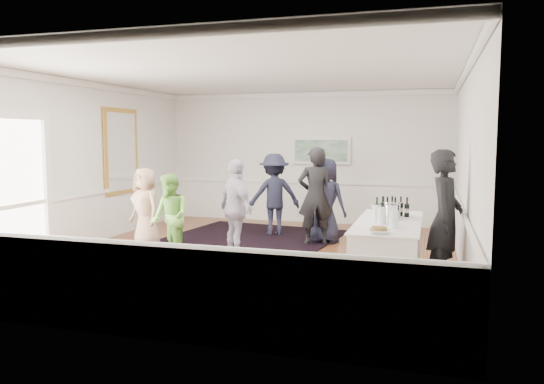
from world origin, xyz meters
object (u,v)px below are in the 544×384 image
(guest_navy, at_px, (326,201))
(ice_bucket, at_px, (392,211))
(guest_green, at_px, (170,217))
(serving_table, at_px, (388,254))
(guest_dark_a, at_px, (274,195))
(guest_tan, at_px, (145,208))
(bartender, at_px, (445,218))
(nut_bowl, at_px, (379,230))
(guest_lilac, at_px, (236,208))
(guest_dark_b, at_px, (315,196))

(guest_navy, bearing_deg, ice_bucket, 136.84)
(guest_green, bearing_deg, ice_bucket, 30.06)
(serving_table, bearing_deg, ice_bucket, 84.00)
(guest_green, xyz_separation_m, guest_navy, (2.28, 2.24, 0.10))
(serving_table, xyz_separation_m, guest_dark_a, (-2.67, 3.37, 0.40))
(guest_tan, height_order, guest_dark_a, guest_dark_a)
(serving_table, relative_size, bartender, 1.20)
(nut_bowl, bearing_deg, guest_green, 156.24)
(bartender, height_order, guest_dark_a, bartender)
(guest_dark_a, bearing_deg, guest_green, 39.82)
(guest_lilac, bearing_deg, guest_navy, -85.41)
(serving_table, distance_m, guest_lilac, 2.99)
(serving_table, xyz_separation_m, nut_bowl, (-0.04, -0.97, 0.50))
(bartender, xyz_separation_m, guest_navy, (-2.22, 2.54, -0.12))
(guest_tan, height_order, ice_bucket, guest_tan)
(serving_table, distance_m, guest_navy, 3.26)
(guest_lilac, bearing_deg, guest_dark_a, -50.15)
(nut_bowl, bearing_deg, guest_navy, 110.13)
(guest_tan, bearing_deg, bartender, 17.00)
(guest_navy, relative_size, ice_bucket, 6.51)
(bartender, height_order, guest_dark_b, bartender)
(bartender, distance_m, guest_dark_b, 3.30)
(guest_dark_b, xyz_separation_m, guest_navy, (0.16, 0.25, -0.11))
(nut_bowl, bearing_deg, ice_bucket, 86.91)
(nut_bowl, bearing_deg, guest_dark_b, 113.55)
(guest_green, bearing_deg, serving_table, 26.34)
(guest_tan, relative_size, ice_bucket, 5.93)
(serving_table, distance_m, bartender, 0.97)
(serving_table, xyz_separation_m, guest_navy, (-1.46, 2.89, 0.37))
(guest_tan, bearing_deg, serving_table, 11.26)
(guest_tan, relative_size, guest_lilac, 0.89)
(guest_tan, xyz_separation_m, nut_bowl, (4.56, -2.28, 0.21))
(guest_tan, xyz_separation_m, ice_bucket, (4.62, -1.06, 0.29))
(guest_dark_a, height_order, ice_bucket, guest_dark_a)
(serving_table, height_order, guest_dark_a, guest_dark_a)
(serving_table, distance_m, guest_dark_b, 3.13)
(serving_table, distance_m, guest_tan, 4.79)
(serving_table, height_order, guest_green, guest_green)
(guest_dark_a, bearing_deg, guest_navy, 130.11)
(guest_tan, distance_m, ice_bucket, 4.75)
(guest_dark_a, xyz_separation_m, guest_dark_b, (1.06, -0.72, 0.08))
(bartender, xyz_separation_m, guest_lilac, (-3.48, 0.84, -0.11))
(ice_bucket, bearing_deg, guest_navy, 119.23)
(serving_table, xyz_separation_m, guest_green, (-3.74, 0.66, 0.27))
(guest_tan, bearing_deg, guest_lilac, 23.37)
(guest_tan, bearing_deg, guest_navy, 53.91)
(bartender, bearing_deg, guest_lilac, 87.72)
(guest_green, relative_size, ice_bucket, 5.73)
(guest_tan, height_order, nut_bowl, guest_tan)
(guest_tan, xyz_separation_m, guest_dark_b, (2.98, 1.33, 0.19))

